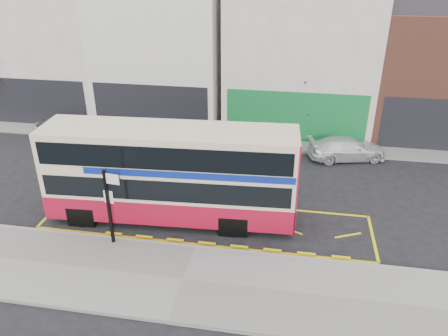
% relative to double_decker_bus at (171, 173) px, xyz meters
% --- Properties ---
extents(ground, '(120.00, 120.00, 0.00)m').
position_rel_double_decker_bus_xyz_m(ground, '(1.45, -1.69, -2.20)').
color(ground, black).
rests_on(ground, ground).
extents(pavement, '(40.00, 4.00, 0.15)m').
position_rel_double_decker_bus_xyz_m(pavement, '(1.45, -3.99, -2.12)').
color(pavement, gray).
rests_on(pavement, ground).
extents(kerb, '(40.00, 0.15, 0.15)m').
position_rel_double_decker_bus_xyz_m(kerb, '(1.45, -2.06, -2.12)').
color(kerb, gray).
rests_on(kerb, ground).
extents(far_pavement, '(50.00, 3.00, 0.15)m').
position_rel_double_decker_bus_xyz_m(far_pavement, '(1.45, 9.31, -2.12)').
color(far_pavement, gray).
rests_on(far_pavement, ground).
extents(road_markings, '(14.00, 3.40, 0.01)m').
position_rel_double_decker_bus_xyz_m(road_markings, '(1.45, -0.09, -2.19)').
color(road_markings, yellow).
rests_on(road_markings, ground).
extents(terrace_far_left, '(8.00, 8.01, 10.80)m').
position_rel_double_decker_bus_xyz_m(terrace_far_left, '(-12.05, 13.30, 2.62)').
color(terrace_far_left, silver).
rests_on(terrace_far_left, ground).
extents(terrace_left, '(8.00, 8.01, 11.80)m').
position_rel_double_decker_bus_xyz_m(terrace_left, '(-4.05, 13.30, 3.12)').
color(terrace_left, silver).
rests_on(terrace_left, ground).
extents(terrace_green_shop, '(9.00, 8.01, 11.30)m').
position_rel_double_decker_bus_xyz_m(terrace_green_shop, '(4.95, 13.30, 2.87)').
color(terrace_green_shop, silver).
rests_on(terrace_green_shop, ground).
extents(double_decker_bus, '(10.59, 3.00, 4.18)m').
position_rel_double_decker_bus_xyz_m(double_decker_bus, '(0.00, 0.00, 0.00)').
color(double_decker_bus, beige).
rests_on(double_decker_bus, ground).
extents(bus_stop_post, '(0.79, 0.19, 3.20)m').
position_rel_double_decker_bus_xyz_m(bus_stop_post, '(-1.76, -2.33, -0.14)').
color(bus_stop_post, black).
rests_on(bus_stop_post, pavement).
extents(car_silver, '(4.39, 2.28, 1.43)m').
position_rel_double_decker_bus_xyz_m(car_silver, '(-8.79, 7.38, -1.48)').
color(car_silver, '#AEAFB3').
rests_on(car_silver, ground).
extents(car_grey, '(4.46, 1.86, 1.43)m').
position_rel_double_decker_bus_xyz_m(car_grey, '(0.20, 6.52, -1.48)').
color(car_grey, '#36393C').
rests_on(car_grey, ground).
extents(car_white, '(4.59, 2.78, 1.24)m').
position_rel_double_decker_bus_xyz_m(car_white, '(7.92, 7.56, -1.58)').
color(car_white, silver).
rests_on(car_white, ground).
extents(street_tree_right, '(2.29, 2.29, 4.94)m').
position_rel_double_decker_bus_xyz_m(street_tree_right, '(5.51, 10.13, 1.16)').
color(street_tree_right, black).
rests_on(street_tree_right, ground).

